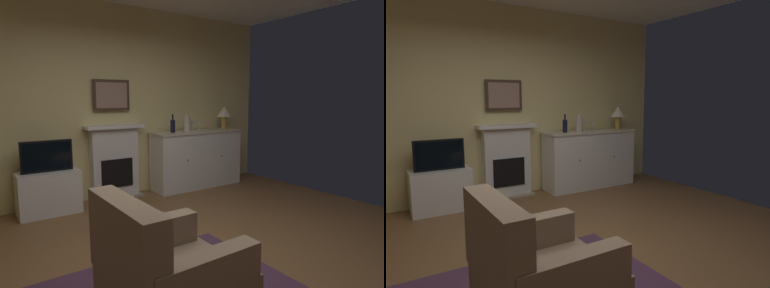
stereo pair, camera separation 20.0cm
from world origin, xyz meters
The scene contains 13 objects.
ground_plane centered at (0.00, 0.00, -0.05)m, with size 6.07×5.09×0.10m, color brown.
wall_rear centered at (0.00, 2.52, 1.42)m, with size 6.07×0.06×2.85m, color #EAD68C.
fireplace_unit centered at (0.20, 2.39, 0.55)m, with size 0.87×0.30×1.10m.
framed_picture centered at (0.20, 2.43, 1.53)m, with size 0.55×0.04×0.45m.
sideboard_cabinet centered at (1.58, 2.21, 0.47)m, with size 1.59×0.49×0.94m.
table_lamp centered at (2.17, 2.21, 1.22)m, with size 0.26×0.26×0.40m.
wine_bottle centered at (1.11, 2.22, 1.05)m, with size 0.08×0.08×0.29m.
wine_glass_left centered at (1.50, 2.22, 1.07)m, with size 0.07×0.07×0.16m.
wine_glass_center centered at (1.61, 2.19, 1.07)m, with size 0.07×0.07×0.16m.
vase_decorative centered at (1.35, 2.16, 1.08)m, with size 0.11×0.11×0.28m.
tv_cabinet centered at (-0.78, 2.23, 0.28)m, with size 0.75×0.42×0.56m.
tv_set centered at (-0.78, 2.20, 0.76)m, with size 0.62×0.07×0.40m.
armchair centered at (-0.67, -0.57, 0.38)m, with size 0.82×0.79×0.92m.
Camera 2 is at (-1.48, -2.35, 1.49)m, focal length 31.02 mm.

